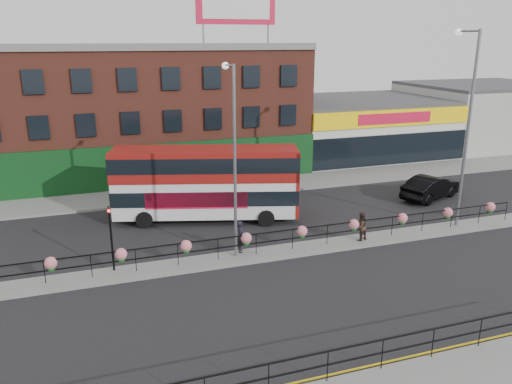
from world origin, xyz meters
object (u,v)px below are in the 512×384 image
object	(u,v)px
double_decker_bus	(207,177)
lamp_column_west	(233,146)
pedestrian_a	(240,236)
pedestrian_b	(361,226)
car	(431,187)
lamp_column_east	(466,113)

from	to	relation	value
double_decker_bus	lamp_column_west	size ratio (longest dim) A/B	1.20
pedestrian_a	pedestrian_b	world-z (taller)	pedestrian_a
pedestrian_a	lamp_column_west	size ratio (longest dim) A/B	0.18
double_decker_bus	pedestrian_a	xyz separation A→B (m)	(0.41, -5.62, -1.76)
car	lamp_column_west	distance (m)	17.17
double_decker_bus	lamp_column_east	world-z (taller)	lamp_column_east
pedestrian_a	lamp_column_west	bearing A→B (deg)	128.14
double_decker_bus	pedestrian_a	bearing A→B (deg)	-85.81
pedestrian_a	lamp_column_east	bearing A→B (deg)	-77.27
double_decker_bus	car	distance (m)	15.86
double_decker_bus	lamp_column_east	size ratio (longest dim) A/B	1.02
lamp_column_east	double_decker_bus	bearing A→B (deg)	157.28
double_decker_bus	pedestrian_a	size ratio (longest dim) A/B	6.75
lamp_column_west	lamp_column_east	size ratio (longest dim) A/B	0.85
double_decker_bus	pedestrian_b	xyz separation A→B (m)	(7.07, -6.21, -1.81)
pedestrian_a	double_decker_bus	bearing A→B (deg)	17.29
pedestrian_b	lamp_column_west	xyz separation A→B (m)	(-7.02, 0.42, 4.82)
pedestrian_a	pedestrian_b	xyz separation A→B (m)	(6.66, -0.59, -0.05)
double_decker_bus	lamp_column_west	xyz separation A→B (m)	(0.04, -5.79, 3.01)
lamp_column_east	lamp_column_west	bearing A→B (deg)	-179.63
double_decker_bus	pedestrian_b	size ratio (longest dim) A/B	7.14
car	pedestrian_a	xyz separation A→B (m)	(-15.31, -4.82, 0.17)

